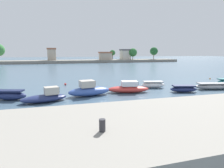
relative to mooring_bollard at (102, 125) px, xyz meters
The scene contains 14 objects.
ground_plane 8.32m from the mooring_bollard, 118.45° to the left, with size 400.00×400.00×0.00m, color #476075.
seawall_embankment 4.10m from the mooring_bollard, 168.67° to the left, with size 61.82×6.68×2.30m, color gray.
mooring_bollard is the anchor object (origin of this frame).
moored_boat_2 17.77m from the mooring_bollard, 113.15° to the left, with size 3.95×2.33×1.11m.
moored_boat_3 14.76m from the mooring_bollard, 102.00° to the left, with size 5.10×2.90×1.57m.
moored_boat_4 16.08m from the mooring_bollard, 82.98° to the left, with size 5.48×2.85×1.90m.
moored_boat_5 17.95m from the mooring_bollard, 65.97° to the left, with size 5.76×2.86×1.52m.
moored_boat_6 22.03m from the mooring_bollard, 56.89° to the left, with size 3.81×1.97×1.00m.
moored_boat_7 20.65m from the mooring_bollard, 45.10° to the left, with size 3.81×2.20×0.91m.
moored_boat_8 24.99m from the mooring_bollard, 37.33° to the left, with size 5.62×2.80×0.89m.
mooring_buoy_0 24.32m from the mooring_bollard, 91.42° to the left, with size 0.35×0.35×0.35m, color red.
mooring_buoy_1 15.84m from the mooring_bollard, 32.81° to the left, with size 0.35×0.35×0.35m, color red.
mooring_buoy_2 36.06m from the mooring_bollard, 40.80° to the left, with size 0.25×0.25×0.25m, color orange.
distant_shoreline 89.44m from the mooring_bollard, 89.46° to the left, with size 130.30×11.12×9.03m.
Camera 1 is at (2.28, -13.62, 5.30)m, focal length 30.17 mm.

